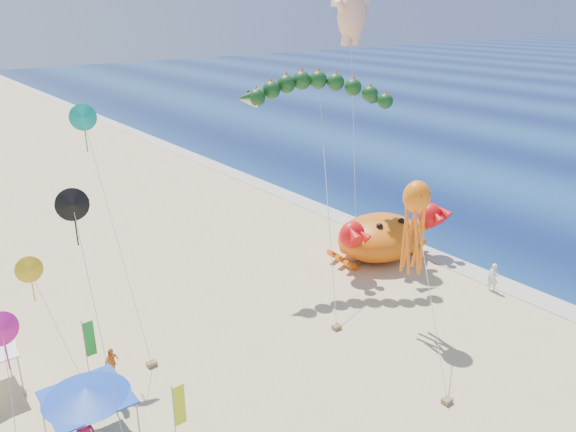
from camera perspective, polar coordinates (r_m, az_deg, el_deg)
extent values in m
plane|color=#D1B784|center=(33.72, 4.86, -10.61)|extent=(320.00, 320.00, 0.00)
plane|color=silver|center=(41.90, 17.13, -4.95)|extent=(320.00, 320.00, 0.00)
ellipsoid|color=#E3610B|center=(41.50, 9.28, -2.12)|extent=(7.27, 6.27, 3.17)
sphere|color=red|center=(37.73, 7.15, -2.06)|extent=(1.89, 1.89, 1.89)
sphere|color=black|center=(39.59, 9.56, -1.07)|extent=(0.49, 0.49, 0.49)
sphere|color=red|center=(42.74, 13.96, 0.24)|extent=(1.89, 1.89, 1.89)
sphere|color=black|center=(41.00, 11.47, -0.44)|extent=(0.49, 0.49, 0.49)
cone|color=#0F3714|center=(33.67, -2.76, 11.63)|extent=(1.38, 1.02, 1.13)
cylinder|color=#B2B2B2|center=(34.07, 4.10, 0.76)|extent=(4.48, 6.96, 11.51)
cube|color=olive|center=(32.94, 4.96, -11.19)|extent=(0.50, 0.35, 0.25)
ellipsoid|color=#F9B798|center=(42.57, 6.52, 19.57)|extent=(2.29, 1.88, 3.37)
cylinder|color=#B2B2B2|center=(40.80, 6.73, 6.78)|extent=(3.39, 4.98, 15.27)
cube|color=olive|center=(40.60, 7.00, -4.79)|extent=(0.50, 0.35, 0.25)
ellipsoid|color=orange|center=(30.81, 12.94, 1.90)|extent=(1.57, 1.42, 1.81)
cylinder|color=#B2B2B2|center=(29.37, 14.27, -7.92)|extent=(3.89, 5.90, 7.18)
cube|color=olive|center=(28.58, 15.85, -17.62)|extent=(0.50, 0.35, 0.25)
cylinder|color=gray|center=(25.69, -14.92, -19.74)|extent=(0.06, 0.06, 2.20)
cylinder|color=gray|center=(27.41, -23.66, -18.04)|extent=(0.06, 0.06, 2.20)
cylinder|color=gray|center=(27.96, -17.50, -16.27)|extent=(0.06, 0.06, 2.20)
cube|color=#1237A0|center=(25.79, -19.76, -16.94)|extent=(3.26, 3.26, 0.08)
cone|color=#1237A0|center=(25.65, -19.83, -16.51)|extent=(3.58, 3.58, 0.45)
cylinder|color=gray|center=(30.16, -25.49, -14.49)|extent=(0.06, 0.06, 2.20)
cylinder|color=gray|center=(32.66, -26.73, -11.88)|extent=(0.06, 0.06, 2.20)
cylinder|color=gray|center=(24.87, -11.47, -19.45)|extent=(0.05, 0.05, 3.20)
cube|color=#B7D318|center=(24.65, -10.95, -18.34)|extent=(0.50, 0.04, 1.90)
cylinder|color=gray|center=(30.03, -19.88, -12.61)|extent=(0.05, 0.05, 3.20)
cube|color=#189231|center=(29.84, -19.48, -11.66)|extent=(0.50, 0.04, 1.90)
imported|color=#2076BE|center=(28.06, -16.64, -16.67)|extent=(0.57, 0.71, 1.69)
imported|color=orange|center=(29.96, -17.49, -14.10)|extent=(1.07, 0.84, 1.70)
imported|color=silver|center=(38.80, 20.11, -5.89)|extent=(0.60, 0.78, 1.90)
cone|color=black|center=(23.14, -21.03, 1.07)|extent=(1.30, 0.51, 1.32)
cylinder|color=#B2B2B2|center=(24.01, -17.77, -11.29)|extent=(0.55, 3.04, 10.01)
cone|color=#D0178D|center=(23.11, -27.07, -10.25)|extent=(1.30, 0.51, 1.32)
cylinder|color=#B2B2B2|center=(23.62, -24.34, -18.46)|extent=(0.55, 3.04, 6.24)
cone|color=#0D9385|center=(28.98, -20.09, 9.41)|extent=(1.30, 0.51, 1.32)
cylinder|color=#B2B2B2|center=(29.42, -17.23, -2.75)|extent=(0.55, 3.04, 12.18)
cube|color=olive|center=(31.14, -14.54, -13.93)|extent=(0.50, 0.35, 0.25)
cone|color=gold|center=(29.54, -24.78, -5.00)|extent=(1.30, 0.51, 1.32)
cylinder|color=#B2B2B2|center=(29.52, -22.76, -10.83)|extent=(0.55, 3.04, 5.39)
cube|color=olive|center=(29.80, -20.71, -16.48)|extent=(0.50, 0.35, 0.25)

